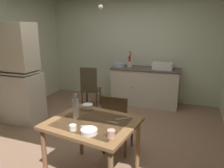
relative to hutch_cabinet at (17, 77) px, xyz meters
The scene contains 20 objects.
ground_plane 1.92m from the hutch_cabinet, ahead, with size 5.33×5.33×0.00m, color #896750.
wall_back 2.77m from the hutch_cabinet, 51.66° to the left, with size 4.43×0.10×2.57m, color beige.
hutch_cabinet is the anchor object (origin of this frame).
counter_cabinet 2.84m from the hutch_cabinet, 39.41° to the left, with size 1.59×0.64×0.89m.
sink_basin 3.11m from the hutch_cabinet, 34.90° to the left, with size 0.44×0.34×0.15m.
hand_pump 2.53m from the hutch_cabinet, 46.17° to the left, with size 0.05×0.27×0.39m.
mixing_bowl_counter 2.31m from the hutch_cabinet, 48.63° to the left, with size 0.26×0.26×0.09m, color #9EB2C6.
stoneware_crock 2.52m from the hutch_cabinet, 45.34° to the left, with size 0.12×0.12×0.12m, color beige.
dining_table 2.38m from the hutch_cabinet, 27.32° to the right, with size 1.11×0.97×0.77m.
chair_far_side 2.27m from the hutch_cabinet, 11.32° to the right, with size 0.41×0.41×0.91m.
chair_by_counter 1.56m from the hutch_cabinet, 46.57° to the left, with size 0.45×0.45×0.97m.
serving_bowl_wide 2.58m from the hutch_cabinet, 31.77° to the right, with size 0.18×0.18×0.05m, color white.
soup_bowl_small 2.01m from the hutch_cabinet, 21.27° to the right, with size 0.14×0.14×0.06m, color white.
teacup_cream 2.41m from the hutch_cabinet, 34.01° to the right, with size 0.08×0.08×0.06m, color white.
mug_tall 2.80m from the hutch_cabinet, 29.19° to the right, with size 0.08×0.08×0.08m, color tan.
glass_bottle 2.15m from the hutch_cabinet, 29.37° to the right, with size 0.08×0.08×0.31m.
table_knife 2.59m from the hutch_cabinet, 19.79° to the right, with size 0.21×0.02×0.01m, color silver.
teaspoon_near_bowl 2.43m from the hutch_cabinet, 30.04° to the right, with size 0.14×0.02×0.01m, color beige.
teaspoon_by_cup 2.55m from the hutch_cabinet, 23.76° to the right, with size 0.14×0.02×0.01m, color beige.
pendant_bulb 2.08m from the hutch_cabinet, 15.23° to the left, with size 0.08×0.08×0.08m, color #F9EFCC.
Camera 1 is at (1.40, -3.23, 1.84)m, focal length 34.36 mm.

